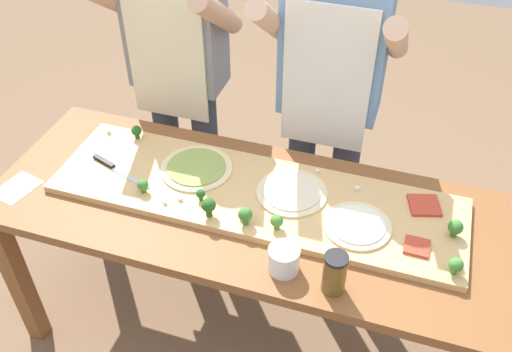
{
  "coord_description": "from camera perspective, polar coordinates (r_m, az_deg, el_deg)",
  "views": [
    {
      "loc": [
        0.51,
        -1.41,
        2.21
      ],
      "look_at": [
        0.02,
        0.09,
        0.86
      ],
      "focal_mm": 39.61,
      "sensor_mm": 36.0,
      "label": 1
    }
  ],
  "objects": [
    {
      "name": "prep_table",
      "position": [
        2.14,
        -1.37,
        -4.83
      ],
      "size": [
        1.87,
        0.73,
        0.79
      ],
      "color": "brown",
      "rests_on": "ground"
    },
    {
      "name": "cutting_board",
      "position": [
        2.08,
        -0.08,
        -1.96
      ],
      "size": [
        1.52,
        0.43,
        0.03
      ],
      "primitive_type": "cube",
      "color": "tan",
      "rests_on": "prep_table"
    },
    {
      "name": "broccoli_floret_front_right",
      "position": [
        2.03,
        -5.62,
        -1.83
      ],
      "size": [
        0.03,
        0.03,
        0.05
      ],
      "color": "#2C5915",
      "rests_on": "cutting_board"
    },
    {
      "name": "cheese_crumble_c",
      "position": [
        2.43,
        -14.66,
        4.42
      ],
      "size": [
        0.02,
        0.02,
        0.02
      ],
      "primitive_type": "cube",
      "rotation": [
        0.0,
        0.0,
        0.62
      ],
      "color": "white",
      "rests_on": "cutting_board"
    },
    {
      "name": "cook_left",
      "position": [
        2.5,
        -7.91,
        11.25
      ],
      "size": [
        0.54,
        0.39,
        1.67
      ],
      "color": "#333847",
      "rests_on": "ground"
    },
    {
      "name": "broccoli_floret_center_right",
      "position": [
        1.89,
        19.53,
        -8.49
      ],
      "size": [
        0.05,
        0.05,
        0.06
      ],
      "color": "#487A23",
      "rests_on": "cutting_board"
    },
    {
      "name": "pizza_slice_near_left",
      "position": [
        1.95,
        15.94,
        -6.88
      ],
      "size": [
        0.08,
        0.08,
        0.01
      ],
      "primitive_type": "cube",
      "rotation": [
        0.0,
        0.0,
        -0.02
      ],
      "color": "#BC3D28",
      "rests_on": "cutting_board"
    },
    {
      "name": "cook_right",
      "position": [
        2.32,
        7.47,
        8.75
      ],
      "size": [
        0.54,
        0.39,
        1.67
      ],
      "color": "#333847",
      "rests_on": "ground"
    },
    {
      "name": "flour_cup",
      "position": [
        1.83,
        2.81,
        -8.52
      ],
      "size": [
        0.1,
        0.1,
        0.09
      ],
      "color": "white",
      "rests_on": "prep_table"
    },
    {
      "name": "ground_plane",
      "position": [
        2.67,
        -1.13,
        -15.19
      ],
      "size": [
        8.0,
        8.0,
        0.0
      ],
      "primitive_type": "plane",
      "color": "brown"
    },
    {
      "name": "broccoli_floret_back_left",
      "position": [
        1.96,
        -4.81,
        -3.03
      ],
      "size": [
        0.05,
        0.05,
        0.08
      ],
      "color": "#2C5915",
      "rests_on": "cutting_board"
    },
    {
      "name": "broccoli_floret_front_left",
      "position": [
        2.36,
        -11.99,
        4.46
      ],
      "size": [
        0.04,
        0.04,
        0.06
      ],
      "color": "#2C5915",
      "rests_on": "cutting_board"
    },
    {
      "name": "cheese_crumble_e",
      "position": [
        2.05,
        -9.21,
        -2.65
      ],
      "size": [
        0.02,
        0.02,
        0.01
      ],
      "primitive_type": "cube",
      "rotation": [
        0.0,
        0.0,
        0.84
      ],
      "color": "silver",
      "rests_on": "cutting_board"
    },
    {
      "name": "cheese_crumble_d",
      "position": [
        2.16,
        6.21,
        0.44
      ],
      "size": [
        0.02,
        0.02,
        0.01
      ],
      "primitive_type": "cube",
      "rotation": [
        0.0,
        0.0,
        1.26
      ],
      "color": "white",
      "rests_on": "cutting_board"
    },
    {
      "name": "broccoli_floret_front_mid",
      "position": [
        2.0,
        19.5,
        -4.93
      ],
      "size": [
        0.05,
        0.05,
        0.07
      ],
      "color": "#3F7220",
      "rests_on": "cutting_board"
    },
    {
      "name": "recipe_note",
      "position": [
        2.31,
        -23.0,
        -1.11
      ],
      "size": [
        0.15,
        0.18,
        0.0
      ],
      "primitive_type": "cube",
      "rotation": [
        0.0,
        0.0,
        -0.23
      ],
      "color": "white",
      "rests_on": "prep_table"
    },
    {
      "name": "pizza_slice_near_right",
      "position": [
        2.1,
        16.64,
        -2.85
      ],
      "size": [
        0.13,
        0.13,
        0.01
      ],
      "primitive_type": "cube",
      "rotation": [
        0.0,
        0.0,
        0.28
      ],
      "color": "#BC3D28",
      "rests_on": "cutting_board"
    },
    {
      "name": "cheese_crumble_b",
      "position": [
        2.1,
        10.15,
        -1.29
      ],
      "size": [
        0.02,
        0.02,
        0.02
      ],
      "primitive_type": "cube",
      "rotation": [
        0.0,
        0.0,
        0.43
      ],
      "color": "silver",
      "rests_on": "cutting_board"
    },
    {
      "name": "chefs_knife",
      "position": [
        2.24,
        -14.24,
        0.89
      ],
      "size": [
        0.29,
        0.12,
        0.02
      ],
      "color": "#B7BABF",
      "rests_on": "cutting_board"
    },
    {
      "name": "cheese_crumble_a",
      "position": [
        2.05,
        -7.69,
        -2.29
      ],
      "size": [
        0.02,
        0.02,
        0.01
      ],
      "primitive_type": "cube",
      "rotation": [
        0.0,
        0.0,
        1.08
      ],
      "color": "white",
      "rests_on": "cutting_board"
    },
    {
      "name": "pizza_whole_cheese_artichoke",
      "position": [
        2.06,
        3.64,
        -1.64
      ],
      "size": [
        0.26,
        0.26,
        0.02
      ],
      "color": "beige",
      "rests_on": "cutting_board"
    },
    {
      "name": "pizza_whole_pesto_green",
      "position": [
        2.18,
        -6.03,
        0.82
      ],
      "size": [
        0.28,
        0.28,
        0.02
      ],
      "color": "beige",
      "rests_on": "cutting_board"
    },
    {
      "name": "broccoli_floret_back_mid",
      "position": [
        1.93,
        -1.09,
        -3.95
      ],
      "size": [
        0.05,
        0.05,
        0.07
      ],
      "color": "#3F7220",
      "rests_on": "cutting_board"
    },
    {
      "name": "broccoli_floret_center_left",
      "position": [
        2.09,
        -11.35,
        -0.94
      ],
      "size": [
        0.04,
        0.04,
        0.06
      ],
      "color": "#3F7220",
      "rests_on": "cutting_board"
    },
    {
      "name": "sauce_jar",
      "position": [
        1.76,
        7.93,
        -9.69
      ],
      "size": [
        0.08,
        0.08,
        0.15
      ],
      "color": "brown",
      "rests_on": "prep_table"
    },
    {
      "name": "broccoli_floret_back_right",
      "position": [
        1.91,
        2.11,
        -4.58
      ],
      "size": [
        0.04,
        0.04,
        0.06
      ],
      "color": "#487A23",
      "rests_on": "cutting_board"
    },
    {
      "name": "pizza_whole_white_garlic",
      "position": [
        1.97,
        10.19,
        -4.92
      ],
      "size": [
        0.23,
        0.23,
        0.02
      ],
      "color": "beige",
      "rests_on": "cutting_board"
    }
  ]
}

